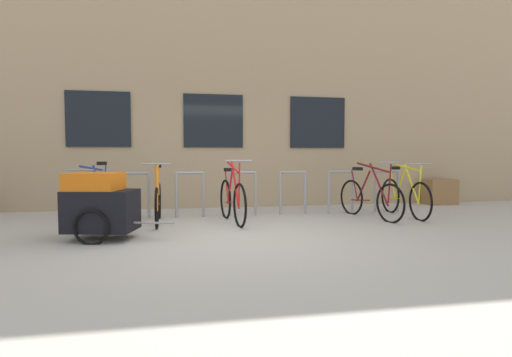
{
  "coord_description": "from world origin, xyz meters",
  "views": [
    {
      "loc": [
        -0.65,
        -5.57,
        1.15
      ],
      "look_at": [
        0.66,
        1.6,
        0.73
      ],
      "focal_mm": 27.67,
      "sensor_mm": 36.0,
      "label": 1
    }
  ],
  "objects_px": {
    "bicycle_yellow": "(404,196)",
    "bicycle_maroon": "(369,197)",
    "bicycle_red": "(232,199)",
    "bike_trailer": "(100,205)",
    "planter_box": "(440,192)",
    "bicycle_blue": "(94,201)",
    "bicycle_orange": "(158,201)"
  },
  "relations": [
    {
      "from": "bicycle_orange",
      "to": "bicycle_maroon",
      "type": "relative_size",
      "value": 1.0
    },
    {
      "from": "bicycle_yellow",
      "to": "bicycle_maroon",
      "type": "distance_m",
      "value": 0.77
    },
    {
      "from": "bike_trailer",
      "to": "planter_box",
      "type": "distance_m",
      "value": 7.65
    },
    {
      "from": "bicycle_red",
      "to": "bicycle_maroon",
      "type": "bearing_deg",
      "value": -0.05
    },
    {
      "from": "bicycle_orange",
      "to": "bicycle_yellow",
      "type": "bearing_deg",
      "value": -1.09
    },
    {
      "from": "bicycle_blue",
      "to": "bicycle_red",
      "type": "bearing_deg",
      "value": -4.59
    },
    {
      "from": "bicycle_red",
      "to": "bicycle_maroon",
      "type": "relative_size",
      "value": 0.97
    },
    {
      "from": "bicycle_yellow",
      "to": "bicycle_blue",
      "type": "bearing_deg",
      "value": 179.06
    },
    {
      "from": "bike_trailer",
      "to": "planter_box",
      "type": "relative_size",
      "value": 2.12
    },
    {
      "from": "bicycle_blue",
      "to": "bicycle_orange",
      "type": "distance_m",
      "value": 1.04
    },
    {
      "from": "bicycle_maroon",
      "to": "bicycle_yellow",
      "type": "bearing_deg",
      "value": 7.17
    },
    {
      "from": "bike_trailer",
      "to": "bicycle_red",
      "type": "bearing_deg",
      "value": 29.08
    },
    {
      "from": "bicycle_orange",
      "to": "bike_trailer",
      "type": "xyz_separation_m",
      "value": [
        -0.69,
        -1.27,
        0.1
      ]
    },
    {
      "from": "planter_box",
      "to": "bicycle_yellow",
      "type": "bearing_deg",
      "value": -140.17
    },
    {
      "from": "bicycle_maroon",
      "to": "bike_trailer",
      "type": "bearing_deg",
      "value": -166.48
    },
    {
      "from": "bicycle_yellow",
      "to": "bike_trailer",
      "type": "relative_size",
      "value": 1.2
    },
    {
      "from": "bicycle_orange",
      "to": "planter_box",
      "type": "relative_size",
      "value": 2.49
    },
    {
      "from": "bicycle_blue",
      "to": "bicycle_red",
      "type": "xyz_separation_m",
      "value": [
        2.31,
        -0.19,
        0.0
      ]
    },
    {
      "from": "bicycle_red",
      "to": "bicycle_orange",
      "type": "distance_m",
      "value": 1.28
    },
    {
      "from": "bicycle_blue",
      "to": "planter_box",
      "type": "xyz_separation_m",
      "value": [
        7.49,
        1.46,
        -0.09
      ]
    },
    {
      "from": "bicycle_blue",
      "to": "bicycle_maroon",
      "type": "bearing_deg",
      "value": -2.21
    },
    {
      "from": "bicycle_maroon",
      "to": "planter_box",
      "type": "bearing_deg",
      "value": 32.15
    },
    {
      "from": "bicycle_orange",
      "to": "bicycle_red",
      "type": "bearing_deg",
      "value": -8.11
    },
    {
      "from": "bicycle_yellow",
      "to": "bicycle_red",
      "type": "xyz_separation_m",
      "value": [
        -3.32,
        -0.09,
        0.01
      ]
    },
    {
      "from": "bicycle_maroon",
      "to": "bicycle_red",
      "type": "bearing_deg",
      "value": 179.95
    },
    {
      "from": "bicycle_red",
      "to": "bike_trailer",
      "type": "relative_size",
      "value": 1.15
    },
    {
      "from": "bicycle_red",
      "to": "bicycle_orange",
      "type": "relative_size",
      "value": 0.98
    },
    {
      "from": "bike_trailer",
      "to": "planter_box",
      "type": "height_order",
      "value": "bike_trailer"
    },
    {
      "from": "bicycle_blue",
      "to": "planter_box",
      "type": "distance_m",
      "value": 7.63
    },
    {
      "from": "bicycle_yellow",
      "to": "bicycle_maroon",
      "type": "xyz_separation_m",
      "value": [
        -0.76,
        -0.1,
        -0.0
      ]
    },
    {
      "from": "bicycle_maroon",
      "to": "bike_trailer",
      "type": "distance_m",
      "value": 4.65
    },
    {
      "from": "bicycle_red",
      "to": "bicycle_yellow",
      "type": "bearing_deg",
      "value": 1.61
    }
  ]
}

